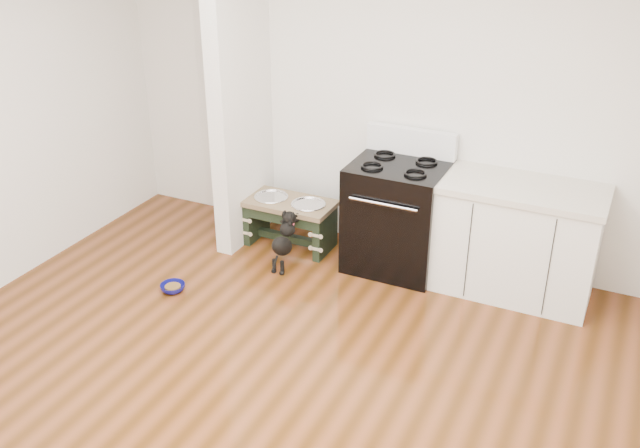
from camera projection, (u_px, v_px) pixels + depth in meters
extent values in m
plane|color=#47260C|center=(238.00, 411.00, 4.46)|extent=(5.00, 5.00, 0.00)
plane|color=silver|center=(388.00, 98.00, 5.88)|extent=(5.00, 0.00, 5.00)
cube|color=silver|center=(240.00, 93.00, 6.01)|extent=(0.15, 0.80, 2.70)
cube|color=black|center=(397.00, 217.00, 5.90)|extent=(0.76, 0.65, 0.92)
cube|color=black|center=(383.00, 239.00, 5.67)|extent=(0.58, 0.02, 0.50)
cylinder|color=silver|center=(383.00, 204.00, 5.50)|extent=(0.56, 0.02, 0.02)
cube|color=white|center=(411.00, 141.00, 5.87)|extent=(0.76, 0.08, 0.22)
torus|color=black|center=(372.00, 166.00, 5.64)|extent=(0.18, 0.18, 0.02)
torus|color=black|center=(415.00, 173.00, 5.50)|extent=(0.18, 0.18, 0.02)
torus|color=black|center=(385.00, 154.00, 5.87)|extent=(0.18, 0.18, 0.02)
torus|color=black|center=(427.00, 161.00, 5.73)|extent=(0.18, 0.18, 0.02)
cube|color=white|center=(516.00, 242.00, 5.55)|extent=(1.20, 0.60, 0.86)
cube|color=beige|center=(524.00, 189.00, 5.35)|extent=(1.24, 0.64, 0.05)
cube|color=black|center=(503.00, 300.00, 5.51)|extent=(1.20, 0.06, 0.10)
cube|color=black|center=(256.00, 218.00, 6.48)|extent=(0.07, 0.38, 0.39)
cube|color=black|center=(325.00, 233.00, 6.21)|extent=(0.07, 0.38, 0.39)
cube|color=black|center=(280.00, 218.00, 6.14)|extent=(0.63, 0.03, 0.10)
cube|color=black|center=(290.00, 238.00, 6.40)|extent=(0.63, 0.07, 0.07)
cube|color=brown|center=(290.00, 203.00, 6.25)|extent=(0.79, 0.42, 0.04)
cylinder|color=silver|center=(271.00, 199.00, 6.32)|extent=(0.27, 0.27, 0.05)
cylinder|color=silver|center=(308.00, 207.00, 6.18)|extent=(0.27, 0.27, 0.05)
torus|color=silver|center=(271.00, 197.00, 6.31)|extent=(0.31, 0.31, 0.02)
torus|color=silver|center=(308.00, 204.00, 6.17)|extent=(0.31, 0.31, 0.02)
cylinder|color=black|center=(274.00, 266.00, 5.97)|extent=(0.03, 0.03, 0.12)
cylinder|color=black|center=(282.00, 268.00, 5.94)|extent=(0.03, 0.03, 0.12)
sphere|color=black|center=(274.00, 271.00, 5.98)|extent=(0.04, 0.04, 0.04)
sphere|color=black|center=(282.00, 273.00, 5.96)|extent=(0.04, 0.04, 0.04)
ellipsoid|color=black|center=(282.00, 246.00, 5.95)|extent=(0.14, 0.32, 0.28)
sphere|color=black|center=(288.00, 229.00, 5.98)|extent=(0.13, 0.13, 0.13)
sphere|color=black|center=(289.00, 218.00, 5.97)|extent=(0.11, 0.11, 0.11)
sphere|color=black|center=(290.00, 214.00, 6.05)|extent=(0.04, 0.04, 0.04)
sphere|color=black|center=(297.00, 215.00, 6.02)|extent=(0.04, 0.04, 0.04)
cylinder|color=black|center=(275.00, 262.00, 5.89)|extent=(0.02, 0.09, 0.10)
torus|color=#D63E4C|center=(289.00, 223.00, 5.98)|extent=(0.11, 0.07, 0.10)
imported|color=#0E0E63|center=(173.00, 288.00, 5.71)|extent=(0.26, 0.26, 0.06)
cylinder|color=brown|center=(173.00, 287.00, 5.71)|extent=(0.13, 0.13, 0.03)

